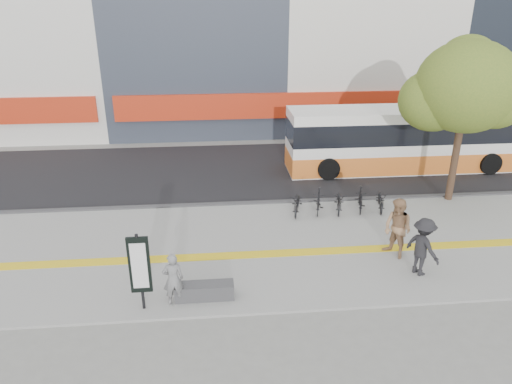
{
  "coord_description": "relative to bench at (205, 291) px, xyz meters",
  "views": [
    {
      "loc": [
        -2.23,
        -12.16,
        7.79
      ],
      "look_at": [
        -0.89,
        2.0,
        1.82
      ],
      "focal_mm": 33.38,
      "sensor_mm": 36.0,
      "label": 1
    }
  ],
  "objects": [
    {
      "name": "pedestrian_dark",
      "position": [
        6.35,
        0.66,
        0.67
      ],
      "size": [
        1.1,
        1.33,
        1.79
      ],
      "primitive_type": "imported",
      "rotation": [
        0.0,
        0.0,
        2.02
      ],
      "color": "black",
      "rests_on": "sidewalk"
    },
    {
      "name": "signboard",
      "position": [
        -1.6,
        -0.31,
        1.06
      ],
      "size": [
        0.55,
        0.1,
        2.2
      ],
      "color": "black",
      "rests_on": "sidewalk"
    },
    {
      "name": "bus",
      "position": [
        9.25,
        9.7,
        1.11
      ],
      "size": [
        10.83,
        2.57,
        2.88
      ],
      "color": "white",
      "rests_on": "street"
    },
    {
      "name": "bicycle_row",
      "position": [
        5.09,
        5.2,
        0.19
      ],
      "size": [
        4.14,
        1.6,
        0.88
      ],
      "color": "black",
      "rests_on": "sidewalk"
    },
    {
      "name": "curb",
      "position": [
        2.6,
        6.2,
        -0.23
      ],
      "size": [
        40.0,
        0.25,
        0.14
      ],
      "primitive_type": "cube",
      "color": "#333335",
      "rests_on": "ground"
    },
    {
      "name": "street",
      "position": [
        2.6,
        10.2,
        -0.28
      ],
      "size": [
        40.0,
        8.0,
        0.06
      ],
      "primitive_type": "cube",
      "color": "black",
      "rests_on": "ground"
    },
    {
      "name": "bench",
      "position": [
        0.0,
        0.0,
        0.0
      ],
      "size": [
        1.6,
        0.45,
        0.45
      ],
      "primitive_type": "cube",
      "color": "#333335",
      "rests_on": "sidewalk"
    },
    {
      "name": "street_tree",
      "position": [
        9.78,
        6.02,
        4.21
      ],
      "size": [
        4.4,
        3.8,
        6.31
      ],
      "color": "#372519",
      "rests_on": "sidewalk"
    },
    {
      "name": "sidewalk",
      "position": [
        2.6,
        2.7,
        -0.27
      ],
      "size": [
        40.0,
        7.0,
        0.08
      ],
      "primitive_type": "cube",
      "color": "gray",
      "rests_on": "ground"
    },
    {
      "name": "seated_woman",
      "position": [
        -0.8,
        -0.16,
        0.53
      ],
      "size": [
        0.6,
        0.43,
        1.52
      ],
      "primitive_type": "imported",
      "rotation": [
        0.0,
        0.0,
        3.28
      ],
      "color": "black",
      "rests_on": "sidewalk"
    },
    {
      "name": "tactile_strip",
      "position": [
        2.6,
        2.2,
        -0.22
      ],
      "size": [
        40.0,
        0.45,
        0.01
      ],
      "primitive_type": "cube",
      "color": "yellow",
      "rests_on": "sidewalk"
    },
    {
      "name": "ground",
      "position": [
        2.6,
        1.2,
        -0.3
      ],
      "size": [
        120.0,
        120.0,
        0.0
      ],
      "primitive_type": "plane",
      "color": "slate",
      "rests_on": "ground"
    },
    {
      "name": "pedestrian_tan",
      "position": [
        5.98,
        1.71,
        0.74
      ],
      "size": [
        1.1,
        1.18,
        1.93
      ],
      "primitive_type": "imported",
      "rotation": [
        0.0,
        0.0,
        -1.06
      ],
      "color": "#9F7753",
      "rests_on": "sidewalk"
    }
  ]
}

